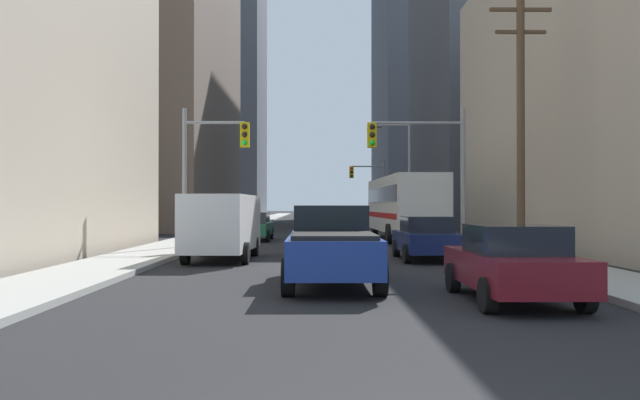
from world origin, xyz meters
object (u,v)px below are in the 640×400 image
object	(u,v)px
pickup_truck_blue	(332,246)
traffic_signal_near_right	(421,154)
traffic_signal_far_right	(369,182)
cargo_van_white	(223,223)
sedan_maroon	(512,263)
sedan_navy	(426,238)
traffic_signal_near_left	(212,156)
sedan_green	(253,226)
city_bus	(404,205)

from	to	relation	value
pickup_truck_blue	traffic_signal_near_right	size ratio (longest dim) A/B	0.90
traffic_signal_near_right	traffic_signal_far_right	xyz separation A→B (m)	(0.45, 29.53, -0.05)
cargo_van_white	sedan_maroon	distance (m)	11.82
sedan_navy	traffic_signal_near_right	world-z (taller)	traffic_signal_near_right
traffic_signal_near_left	traffic_signal_near_right	bearing A→B (deg)	0.01
sedan_green	traffic_signal_far_right	xyz separation A→B (m)	(8.24, 22.44, 3.24)
pickup_truck_blue	cargo_van_white	distance (m)	7.70
sedan_maroon	traffic_signal_far_right	world-z (taller)	traffic_signal_far_right
sedan_maroon	traffic_signal_near_left	world-z (taller)	traffic_signal_near_left
sedan_maroon	traffic_signal_near_right	bearing A→B (deg)	87.27
pickup_truck_blue	sedan_navy	size ratio (longest dim) A/B	1.28
city_bus	cargo_van_white	world-z (taller)	city_bus
pickup_truck_blue	cargo_van_white	bearing A→B (deg)	117.80
pickup_truck_blue	sedan_maroon	size ratio (longest dim) A/B	1.29
cargo_van_white	traffic_signal_far_right	size ratio (longest dim) A/B	0.88
cargo_van_white	sedan_maroon	world-z (taller)	cargo_van_white
city_bus	cargo_van_white	size ratio (longest dim) A/B	2.19
sedan_green	traffic_signal_near_left	distance (m)	7.86
city_bus	traffic_signal_far_right	world-z (taller)	traffic_signal_far_right
cargo_van_white	sedan_navy	bearing A→B (deg)	-0.80
city_bus	sedan_navy	xyz separation A→B (m)	(-1.00, -12.16, -1.16)
traffic_signal_near_left	traffic_signal_far_right	xyz separation A→B (m)	(9.32, 29.53, 0.02)
city_bus	pickup_truck_blue	world-z (taller)	city_bus
cargo_van_white	sedan_navy	world-z (taller)	cargo_van_white
pickup_truck_blue	traffic_signal_far_right	world-z (taller)	traffic_signal_far_right
traffic_signal_near_right	city_bus	bearing A→B (deg)	87.38
sedan_navy	traffic_signal_near_left	distance (m)	9.98
cargo_van_white	traffic_signal_near_left	distance (m)	5.44
pickup_truck_blue	sedan_green	bearing A→B (deg)	101.12
sedan_navy	sedan_maroon	bearing A→B (deg)	-90.05
sedan_navy	traffic_signal_near_right	xyz separation A→B (m)	(0.66, 4.68, 3.29)
sedan_navy	traffic_signal_far_right	distance (m)	34.38
city_bus	traffic_signal_near_right	distance (m)	7.79
pickup_truck_blue	traffic_signal_near_left	bearing A→B (deg)	112.46
traffic_signal_near_right	traffic_signal_far_right	bearing A→B (deg)	89.12
sedan_navy	cargo_van_white	bearing A→B (deg)	179.20
cargo_van_white	traffic_signal_near_right	xyz separation A→B (m)	(7.74, 4.58, 2.77)
sedan_green	sedan_navy	bearing A→B (deg)	-58.80
sedan_navy	sedan_green	bearing A→B (deg)	121.20
pickup_truck_blue	traffic_signal_far_right	xyz separation A→B (m)	(4.61, 40.92, 3.08)
city_bus	traffic_signal_far_right	xyz separation A→B (m)	(0.11, 22.05, 2.08)
traffic_signal_near_right	pickup_truck_blue	bearing A→B (deg)	-110.06
sedan_navy	traffic_signal_near_left	xyz separation A→B (m)	(-8.20, 4.68, 3.22)
traffic_signal_near_left	traffic_signal_near_right	world-z (taller)	same
sedan_green	traffic_signal_near_right	size ratio (longest dim) A/B	0.71
sedan_maroon	traffic_signal_near_right	distance (m)	14.43
sedan_navy	traffic_signal_far_right	xyz separation A→B (m)	(1.12, 34.21, 3.24)
pickup_truck_blue	city_bus	bearing A→B (deg)	76.59
traffic_signal_near_right	traffic_signal_far_right	size ratio (longest dim) A/B	1.00
city_bus	sedan_navy	bearing A→B (deg)	-94.71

